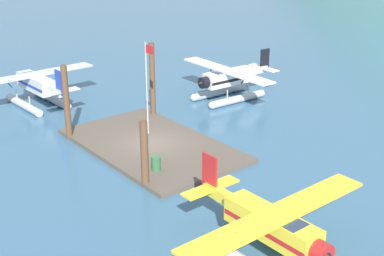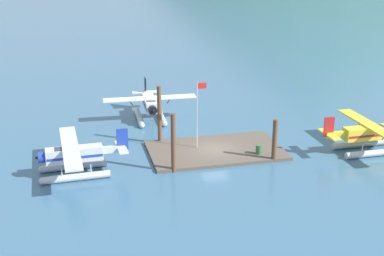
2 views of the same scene
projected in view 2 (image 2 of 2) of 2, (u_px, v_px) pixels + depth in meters
name	position (u px, v px, depth m)	size (l,w,h in m)	color
ground_plane	(215.00, 152.00, 50.54)	(1200.00, 1200.00, 0.00)	#38607F
dock_platform	(215.00, 150.00, 50.49)	(12.75, 7.60, 0.30)	brown
piling_near_left	(173.00, 143.00, 45.22)	(0.43, 0.43, 5.36)	brown
piling_near_right	(275.00, 141.00, 47.58)	(0.45, 0.45, 4.06)	brown
piling_far_left	(159.00, 115.00, 51.70)	(0.42, 0.42, 5.93)	brown
flagpole	(198.00, 107.00, 49.53)	(0.95, 0.10, 6.57)	silver
fuel_drum	(259.00, 149.00, 49.10)	(0.62, 0.62, 0.88)	#33663D
seaplane_yellow_stbd_aft	(368.00, 136.00, 50.05)	(7.98, 10.41, 3.84)	#B7BABF
seaplane_white_bow_left	(150.00, 106.00, 59.30)	(10.45, 7.98, 3.84)	#B7BABF
seaplane_silver_port_aft	(74.00, 158.00, 44.95)	(7.98, 10.45, 3.84)	#B7BABF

